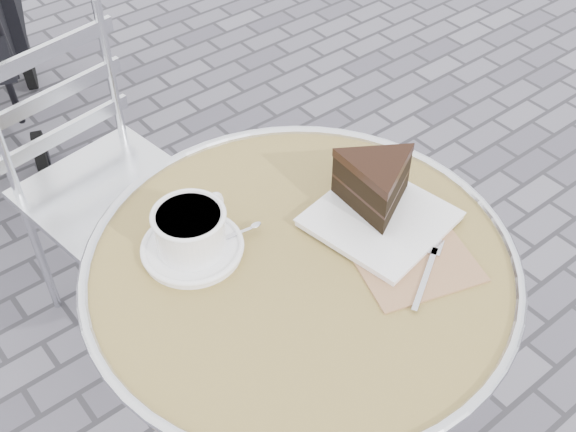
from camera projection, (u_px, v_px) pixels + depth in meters
cafe_table at (300, 323)px, 1.29m from camera, size 0.72×0.72×0.74m
cappuccino_set at (192, 234)px, 1.17m from camera, size 0.19×0.16×0.08m
cake_plate_set at (378, 192)px, 1.22m from camera, size 0.25×0.32×0.11m
bistro_chair at (83, 151)px, 1.73m from camera, size 0.42×0.42×0.82m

